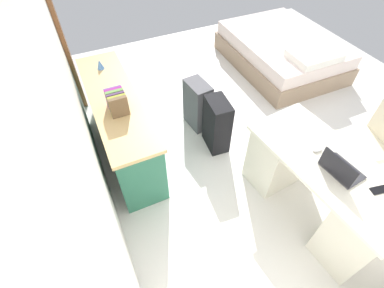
# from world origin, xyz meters

# --- Properties ---
(ground_plane) EXTENTS (5.58, 5.58, 0.00)m
(ground_plane) POSITION_xyz_m (0.00, 0.00, 0.00)
(ground_plane) COLOR silver
(wall_back) EXTENTS (4.58, 0.10, 2.70)m
(wall_back) POSITION_xyz_m (0.00, 2.04, 1.35)
(wall_back) COLOR silver
(wall_back) RESTS_ON ground_plane
(door_wooden) EXTENTS (0.88, 0.05, 2.04)m
(door_wooden) POSITION_xyz_m (1.74, 1.96, 1.02)
(door_wooden) COLOR brown
(door_wooden) RESTS_ON ground_plane
(desk) EXTENTS (1.50, 0.80, 0.74)m
(desk) POSITION_xyz_m (-1.29, 0.22, 0.39)
(desk) COLOR silver
(desk) RESTS_ON ground_plane
(office_chair) EXTENTS (0.54, 0.54, 0.94)m
(office_chair) POSITION_xyz_m (-1.13, -0.56, 0.42)
(office_chair) COLOR black
(office_chair) RESTS_ON ground_plane
(credenza) EXTENTS (1.80, 0.48, 0.79)m
(credenza) POSITION_xyz_m (0.29, 1.66, 0.40)
(credenza) COLOR #28664C
(credenza) RESTS_ON ground_plane
(bed) EXTENTS (1.91, 1.42, 0.58)m
(bed) POSITION_xyz_m (1.04, -1.14, 0.24)
(bed) COLOR gray
(bed) RESTS_ON ground_plane
(suitcase_black) EXTENTS (0.38, 0.25, 0.66)m
(suitcase_black) POSITION_xyz_m (-0.10, 0.64, 0.33)
(suitcase_black) COLOR black
(suitcase_black) RESTS_ON ground_plane
(suitcase_spare_grey) EXTENTS (0.38, 0.26, 0.63)m
(suitcase_spare_grey) POSITION_xyz_m (0.33, 0.69, 0.32)
(suitcase_spare_grey) COLOR #4C4C51
(suitcase_spare_grey) RESTS_ON ground_plane
(laptop) EXTENTS (0.33, 0.25, 0.21)m
(laptop) POSITION_xyz_m (-1.38, 0.24, 0.79)
(laptop) COLOR #333338
(laptop) RESTS_ON desk
(computer_mouse) EXTENTS (0.07, 0.11, 0.03)m
(computer_mouse) POSITION_xyz_m (-1.12, 0.23, 0.76)
(computer_mouse) COLOR white
(computer_mouse) RESTS_ON desk
(cell_phone_near_laptop) EXTENTS (0.09, 0.15, 0.01)m
(cell_phone_near_laptop) POSITION_xyz_m (-1.64, 0.08, 0.75)
(cell_phone_near_laptop) COLOR black
(cell_phone_near_laptop) RESTS_ON desk
(book_row) EXTENTS (0.24, 0.17, 0.21)m
(book_row) POSITION_xyz_m (0.08, 1.66, 0.89)
(book_row) COLOR brown
(book_row) RESTS_ON credenza
(figurine_small) EXTENTS (0.08, 0.08, 0.11)m
(figurine_small) POSITION_xyz_m (0.86, 1.66, 0.84)
(figurine_small) COLOR #4C7FBF
(figurine_small) RESTS_ON credenza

